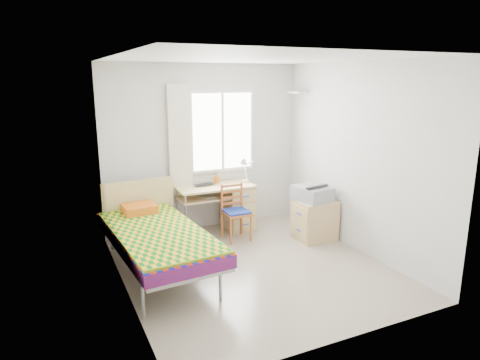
% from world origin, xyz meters
% --- Properties ---
extents(floor, '(3.50, 3.50, 0.00)m').
position_xyz_m(floor, '(0.00, 0.00, 0.00)').
color(floor, '#BCAD93').
rests_on(floor, ground).
extents(ceiling, '(3.50, 3.50, 0.00)m').
position_xyz_m(ceiling, '(0.00, 0.00, 2.60)').
color(ceiling, white).
rests_on(ceiling, wall_back).
extents(wall_back, '(3.20, 0.00, 3.20)m').
position_xyz_m(wall_back, '(0.00, 1.75, 1.30)').
color(wall_back, silver).
rests_on(wall_back, ground).
extents(wall_left, '(0.00, 3.50, 3.50)m').
position_xyz_m(wall_left, '(-1.60, 0.00, 1.30)').
color(wall_left, silver).
rests_on(wall_left, ground).
extents(wall_right, '(0.00, 3.50, 3.50)m').
position_xyz_m(wall_right, '(1.60, 0.00, 1.30)').
color(wall_right, silver).
rests_on(wall_right, ground).
extents(window, '(1.10, 0.04, 1.30)m').
position_xyz_m(window, '(0.30, 1.73, 1.55)').
color(window, white).
rests_on(window, wall_back).
extents(curtain, '(0.35, 0.05, 1.70)m').
position_xyz_m(curtain, '(-0.42, 1.68, 1.45)').
color(curtain, white).
rests_on(curtain, wall_back).
extents(floating_shelf, '(0.20, 0.32, 0.03)m').
position_xyz_m(floating_shelf, '(1.49, 1.40, 2.15)').
color(floating_shelf, white).
rests_on(floating_shelf, wall_right).
extents(bed, '(1.18, 2.27, 0.95)m').
position_xyz_m(bed, '(-1.13, 0.47, 0.46)').
color(bed, '#95999D').
rests_on(bed, floor).
extents(desk, '(1.20, 0.56, 0.75)m').
position_xyz_m(desk, '(0.37, 1.44, 0.41)').
color(desk, tan).
rests_on(desk, floor).
extents(chair, '(0.36, 0.36, 0.85)m').
position_xyz_m(chair, '(0.22, 1.05, 0.48)').
color(chair, '#98461D').
rests_on(chair, floor).
extents(cabinet, '(0.57, 0.50, 0.60)m').
position_xyz_m(cabinet, '(1.29, 0.52, 0.30)').
color(cabinet, tan).
rests_on(cabinet, floor).
extents(printer, '(0.52, 0.58, 0.22)m').
position_xyz_m(printer, '(1.25, 0.56, 0.71)').
color(printer, '#9A9DA2').
rests_on(printer, cabinet).
extents(laptop, '(0.36, 0.26, 0.03)m').
position_xyz_m(laptop, '(-0.09, 1.49, 0.76)').
color(laptop, black).
rests_on(laptop, desk).
extents(pen_cup, '(0.09, 0.09, 0.11)m').
position_xyz_m(pen_cup, '(0.14, 1.60, 0.80)').
color(pen_cup, orange).
rests_on(pen_cup, desk).
extents(task_lamp, '(0.23, 0.33, 0.42)m').
position_xyz_m(task_lamp, '(0.53, 1.34, 1.01)').
color(task_lamp, white).
rests_on(task_lamp, desk).
extents(book, '(0.18, 0.23, 0.02)m').
position_xyz_m(book, '(-0.14, 1.44, 0.59)').
color(book, gray).
rests_on(book, desk).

